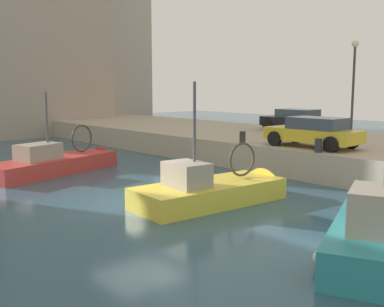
{
  "coord_description": "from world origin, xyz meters",
  "views": [
    {
      "loc": [
        -8.62,
        -12.25,
        3.84
      ],
      "look_at": [
        3.44,
        1.12,
        1.2
      ],
      "focal_mm": 43.79,
      "sensor_mm": 36.0,
      "label": 1
    }
  ],
  "objects_px": {
    "fishing_boat_teal": "(384,240)",
    "parked_car_yellow": "(314,132)",
    "parked_car_black": "(295,119)",
    "mooring_bollard_mid": "(318,145)",
    "mooring_bollard_north": "(243,137)",
    "fishing_boat_red": "(60,169)",
    "quay_streetlamp": "(354,72)",
    "fishing_boat_yellow": "(219,199)"
  },
  "relations": [
    {
      "from": "fishing_boat_teal",
      "to": "parked_car_yellow",
      "type": "distance_m",
      "value": 9.13
    },
    {
      "from": "parked_car_black",
      "to": "mooring_bollard_mid",
      "type": "distance_m",
      "value": 8.91
    },
    {
      "from": "mooring_bollard_mid",
      "to": "mooring_bollard_north",
      "type": "relative_size",
      "value": 1.0
    },
    {
      "from": "fishing_boat_red",
      "to": "mooring_bollard_north",
      "type": "distance_m",
      "value": 8.35
    },
    {
      "from": "parked_car_black",
      "to": "quay_streetlamp",
      "type": "relative_size",
      "value": 0.8
    },
    {
      "from": "mooring_bollard_north",
      "to": "parked_car_yellow",
      "type": "bearing_deg",
      "value": -68.92
    },
    {
      "from": "fishing_boat_yellow",
      "to": "fishing_boat_teal",
      "type": "bearing_deg",
      "value": -90.56
    },
    {
      "from": "fishing_boat_teal",
      "to": "fishing_boat_yellow",
      "type": "xyz_separation_m",
      "value": [
        0.06,
        5.67,
        -0.02
      ]
    },
    {
      "from": "mooring_bollard_mid",
      "to": "quay_streetlamp",
      "type": "height_order",
      "value": "quay_streetlamp"
    },
    {
      "from": "fishing_boat_red",
      "to": "mooring_bollard_mid",
      "type": "height_order",
      "value": "fishing_boat_red"
    },
    {
      "from": "parked_car_black",
      "to": "mooring_bollard_mid",
      "type": "bearing_deg",
      "value": -138.62
    },
    {
      "from": "fishing_boat_teal",
      "to": "mooring_bollard_mid",
      "type": "relative_size",
      "value": 12.93
    },
    {
      "from": "fishing_boat_teal",
      "to": "parked_car_yellow",
      "type": "xyz_separation_m",
      "value": [
        6.4,
        6.28,
        1.75
      ]
    },
    {
      "from": "parked_car_yellow",
      "to": "parked_car_black",
      "type": "xyz_separation_m",
      "value": [
        5.52,
        4.89,
        -0.01
      ]
    },
    {
      "from": "fishing_boat_yellow",
      "to": "fishing_boat_red",
      "type": "xyz_separation_m",
      "value": [
        -1.41,
        8.56,
        0.01
      ]
    },
    {
      "from": "mooring_bollard_north",
      "to": "fishing_boat_yellow",
      "type": "bearing_deg",
      "value": -145.09
    },
    {
      "from": "mooring_bollard_north",
      "to": "quay_streetlamp",
      "type": "height_order",
      "value": "quay_streetlamp"
    },
    {
      "from": "fishing_boat_teal",
      "to": "parked_car_black",
      "type": "distance_m",
      "value": 16.42
    },
    {
      "from": "mooring_bollard_mid",
      "to": "quay_streetlamp",
      "type": "bearing_deg",
      "value": 17.44
    },
    {
      "from": "mooring_bollard_mid",
      "to": "fishing_boat_red",
      "type": "bearing_deg",
      "value": 126.39
    },
    {
      "from": "parked_car_black",
      "to": "mooring_bollard_north",
      "type": "xyz_separation_m",
      "value": [
        -6.68,
        -1.88,
        -0.38
      ]
    },
    {
      "from": "fishing_boat_red",
      "to": "parked_car_yellow",
      "type": "distance_m",
      "value": 11.24
    },
    {
      "from": "fishing_boat_teal",
      "to": "quay_streetlamp",
      "type": "xyz_separation_m",
      "value": [
        10.89,
        7.06,
        4.34
      ]
    },
    {
      "from": "fishing_boat_yellow",
      "to": "mooring_bollard_north",
      "type": "bearing_deg",
      "value": 34.91
    },
    {
      "from": "parked_car_yellow",
      "to": "mooring_bollard_north",
      "type": "bearing_deg",
      "value": 111.08
    },
    {
      "from": "parked_car_black",
      "to": "parked_car_yellow",
      "type": "bearing_deg",
      "value": -138.44
    },
    {
      "from": "mooring_bollard_north",
      "to": "fishing_boat_teal",
      "type": "bearing_deg",
      "value": -119.44
    },
    {
      "from": "parked_car_black",
      "to": "fishing_boat_yellow",
      "type": "bearing_deg",
      "value": -155.12
    },
    {
      "from": "fishing_boat_red",
      "to": "parked_car_yellow",
      "type": "bearing_deg",
      "value": -45.73
    },
    {
      "from": "fishing_boat_teal",
      "to": "parked_car_yellow",
      "type": "bearing_deg",
      "value": 44.44
    },
    {
      "from": "fishing_boat_yellow",
      "to": "parked_car_yellow",
      "type": "relative_size",
      "value": 1.49
    },
    {
      "from": "mooring_bollard_north",
      "to": "mooring_bollard_mid",
      "type": "bearing_deg",
      "value": -90.0
    },
    {
      "from": "fishing_boat_teal",
      "to": "parked_car_black",
      "type": "bearing_deg",
      "value": 43.14
    },
    {
      "from": "fishing_boat_yellow",
      "to": "parked_car_black",
      "type": "distance_m",
      "value": 13.19
    },
    {
      "from": "parked_car_yellow",
      "to": "quay_streetlamp",
      "type": "bearing_deg",
      "value": 9.91
    },
    {
      "from": "fishing_boat_red",
      "to": "mooring_bollard_mid",
      "type": "distance_m",
      "value": 11.19
    },
    {
      "from": "parked_car_yellow",
      "to": "quay_streetlamp",
      "type": "xyz_separation_m",
      "value": [
        4.49,
        0.78,
        2.59
      ]
    },
    {
      "from": "mooring_bollard_mid",
      "to": "mooring_bollard_north",
      "type": "bearing_deg",
      "value": 90.0
    },
    {
      "from": "fishing_boat_teal",
      "to": "parked_car_yellow",
      "type": "relative_size",
      "value": 1.74
    },
    {
      "from": "parked_car_black",
      "to": "mooring_bollard_north",
      "type": "relative_size",
      "value": 7.05
    },
    {
      "from": "parked_car_yellow",
      "to": "mooring_bollard_north",
      "type": "distance_m",
      "value": 3.25
    },
    {
      "from": "fishing_boat_red",
      "to": "mooring_bollard_north",
      "type": "height_order",
      "value": "fishing_boat_red"
    }
  ]
}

